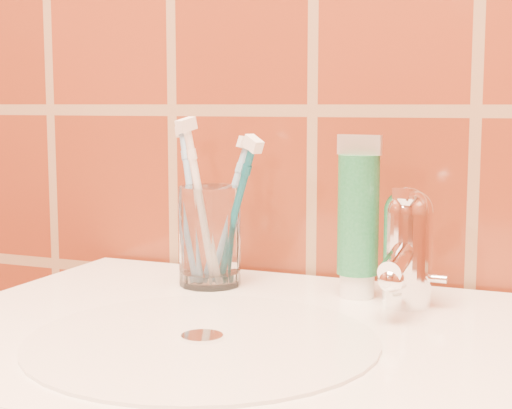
% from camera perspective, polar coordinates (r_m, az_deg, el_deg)
% --- Properties ---
extents(glass_tumbler, '(0.09, 0.09, 0.11)m').
position_cam_1_polar(glass_tumbler, '(0.86, -3.37, -2.31)').
color(glass_tumbler, white).
rests_on(glass_tumbler, pedestal_sink).
extents(toothpaste_tube, '(0.05, 0.04, 0.17)m').
position_cam_1_polar(toothpaste_tube, '(0.81, 7.44, -1.27)').
color(toothpaste_tube, white).
rests_on(toothpaste_tube, pedestal_sink).
extents(faucet, '(0.05, 0.11, 0.12)m').
position_cam_1_polar(faucet, '(0.78, 10.92, -2.80)').
color(faucet, white).
rests_on(faucet, pedestal_sink).
extents(toothbrush_0, '(0.12, 0.12, 0.18)m').
position_cam_1_polar(toothbrush_0, '(0.88, -2.11, -0.47)').
color(toothbrush_0, '#75A5D1').
rests_on(toothbrush_0, glass_tumbler).
extents(toothbrush_1, '(0.15, 0.15, 0.20)m').
position_cam_1_polar(toothbrush_1, '(0.89, -4.68, 0.11)').
color(toothbrush_1, '#709BC8').
rests_on(toothbrush_1, glass_tumbler).
extents(toothbrush_2, '(0.15, 0.13, 0.18)m').
position_cam_1_polar(toothbrush_2, '(0.84, -1.58, -0.71)').
color(toothbrush_2, '#0C5365').
rests_on(toothbrush_2, glass_tumbler).
extents(toothbrush_3, '(0.08, 0.11, 0.20)m').
position_cam_1_polar(toothbrush_3, '(0.84, -3.99, -0.05)').
color(toothbrush_3, white).
rests_on(toothbrush_3, glass_tumbler).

